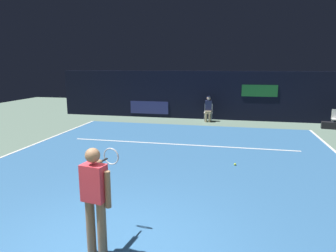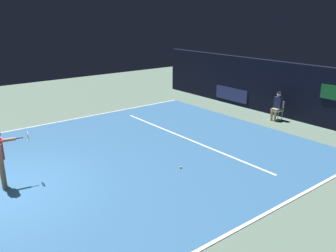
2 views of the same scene
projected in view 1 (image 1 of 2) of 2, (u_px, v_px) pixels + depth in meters
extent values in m
plane|color=slate|center=(169.00, 162.00, 9.19)|extent=(31.87, 31.87, 0.00)
cube|color=#336699|center=(169.00, 161.00, 9.18)|extent=(10.74, 11.48, 0.01)
cube|color=white|center=(18.00, 151.00, 10.29)|extent=(0.10, 11.48, 0.01)
cube|color=white|center=(180.00, 145.00, 11.11)|extent=(8.37, 0.10, 0.01)
cube|color=black|center=(199.00, 95.00, 16.37)|extent=(15.82, 0.30, 2.60)
cube|color=navy|center=(149.00, 108.00, 16.94)|extent=(2.20, 0.04, 0.70)
cube|color=#1E6B2D|center=(260.00, 91.00, 15.50)|extent=(1.80, 0.04, 0.60)
cylinder|color=#8C6647|center=(102.00, 230.00, 4.53)|extent=(0.14, 0.14, 0.92)
cylinder|color=#8C6647|center=(91.00, 227.00, 4.60)|extent=(0.14, 0.14, 0.92)
cube|color=#D8333F|center=(94.00, 183.00, 4.42)|extent=(0.39, 0.27, 0.56)
sphere|color=#8C6647|center=(93.00, 155.00, 4.33)|extent=(0.22, 0.22, 0.22)
cylinder|color=#8C6647|center=(91.00, 167.00, 4.66)|extent=(0.17, 0.51, 0.09)
cylinder|color=#8C6647|center=(108.00, 189.00, 4.37)|extent=(0.09, 0.09, 0.56)
cylinder|color=black|center=(102.00, 161.00, 4.93)|extent=(0.08, 0.30, 0.03)
torus|color=#B2B2B7|center=(111.00, 156.00, 5.19)|extent=(0.30, 0.07, 0.30)
cube|color=white|center=(208.00, 113.00, 15.70)|extent=(0.45, 0.41, 0.04)
cube|color=white|center=(209.00, 108.00, 15.84)|extent=(0.42, 0.04, 0.42)
cylinder|color=#B2B2B7|center=(204.00, 117.00, 15.61)|extent=(0.03, 0.03, 0.46)
cylinder|color=#B2B2B7|center=(212.00, 118.00, 15.54)|extent=(0.03, 0.03, 0.46)
cylinder|color=#B2B2B7|center=(205.00, 116.00, 15.94)|extent=(0.03, 0.03, 0.46)
cylinder|color=#B2B2B7|center=(212.00, 117.00, 15.87)|extent=(0.03, 0.03, 0.46)
cube|color=tan|center=(208.00, 112.00, 15.61)|extent=(0.33, 0.41, 0.14)
cylinder|color=tan|center=(206.00, 118.00, 15.51)|extent=(0.11, 0.11, 0.46)
cylinder|color=tan|center=(210.00, 118.00, 15.47)|extent=(0.11, 0.11, 0.46)
cube|color=#23284C|center=(208.00, 106.00, 15.66)|extent=(0.35, 0.23, 0.52)
sphere|color=beige|center=(209.00, 98.00, 15.58)|extent=(0.20, 0.20, 0.20)
cylinder|color=#141933|center=(209.00, 97.00, 15.57)|extent=(0.19, 0.19, 0.04)
cylinder|color=#B2B2B7|center=(333.00, 124.00, 13.83)|extent=(0.03, 0.03, 0.44)
cylinder|color=#B2B2B7|center=(331.00, 123.00, 14.15)|extent=(0.03, 0.03, 0.44)
sphere|color=#CCE033|center=(235.00, 164.00, 8.79)|extent=(0.07, 0.07, 0.07)
cube|color=black|center=(331.00, 125.00, 13.88)|extent=(0.88, 0.43, 0.32)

